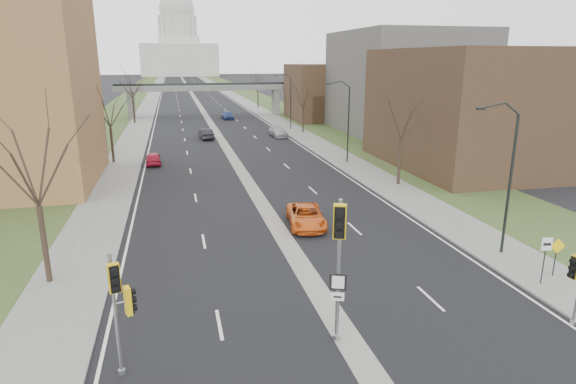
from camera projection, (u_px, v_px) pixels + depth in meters
name	position (u px, v px, depth m)	size (l,w,h in m)	color
ground	(345.00, 335.00, 19.86)	(700.00, 700.00, 0.00)	black
road_surface	(191.00, 93.00, 160.45)	(20.00, 600.00, 0.01)	black
median_strip	(191.00, 93.00, 160.45)	(1.20, 600.00, 0.02)	gray
sidewalk_right	(227.00, 92.00, 163.11)	(4.00, 600.00, 0.12)	gray
sidewalk_left	(154.00, 93.00, 157.76)	(4.00, 600.00, 0.12)	gray
grass_verge_right	(245.00, 92.00, 164.45)	(8.00, 600.00, 0.10)	#2A3D1C
grass_verge_left	(135.00, 93.00, 156.42)	(8.00, 600.00, 0.10)	#2A3D1C
commercial_block_near	(473.00, 109.00, 49.85)	(16.00, 20.00, 12.00)	#473221
commercial_block_mid	(404.00, 83.00, 72.83)	(18.00, 22.00, 15.00)	#5E5B55
commercial_block_far	(329.00, 92.00, 89.03)	(14.00, 14.00, 10.00)	#473221
pedestrian_bridge	(205.00, 91.00, 93.54)	(34.00, 3.00, 6.45)	slate
capitol	(179.00, 46.00, 314.80)	(48.00, 42.00, 55.75)	beige
streetlight_near	(503.00, 136.00, 26.07)	(2.61, 0.20, 8.70)	black
streetlight_mid	(342.00, 99.00, 50.44)	(2.61, 0.20, 8.70)	black
streetlight_far	(286.00, 86.00, 74.81)	(2.61, 0.20, 8.70)	black
tree_left_a	(31.00, 155.00, 22.68)	(7.20, 7.20, 9.40)	#382B21
tree_left_b	(108.00, 105.00, 50.91)	(6.75, 6.75, 8.81)	#382B21
tree_left_c	(131.00, 82.00, 82.56)	(7.65, 7.65, 9.99)	#382B21
tree_right_a	(403.00, 111.00, 41.60)	(7.20, 7.20, 9.40)	#382B21
tree_right_b	(303.00, 94.00, 72.75)	(6.30, 6.30, 8.22)	#382B21
tree_right_c	(258.00, 77.00, 109.91)	(7.65, 7.65, 9.99)	#382B21
signal_pole_left	(120.00, 298.00, 16.54)	(0.79, 1.03, 4.71)	gray
signal_pole_median	(339.00, 248.00, 18.12)	(0.84, 1.00, 5.96)	gray
speed_limit_sign	(545.00, 252.00, 23.73)	(0.52, 0.14, 2.45)	black
warning_sign	(556.00, 252.00, 24.68)	(0.80, 0.18, 2.06)	black
car_left_near	(153.00, 158.00, 51.67)	(1.59, 3.96, 1.35)	#AA132C
car_left_far	(206.00, 134.00, 67.99)	(1.56, 4.46, 1.47)	black
car_right_near	(306.00, 216.00, 32.66)	(2.33, 5.05, 1.40)	#D95917
car_right_mid	(278.00, 132.00, 70.04)	(1.99, 4.89, 1.42)	#98979E
car_right_far	(227.00, 115.00, 90.29)	(1.81, 4.49, 1.53)	navy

